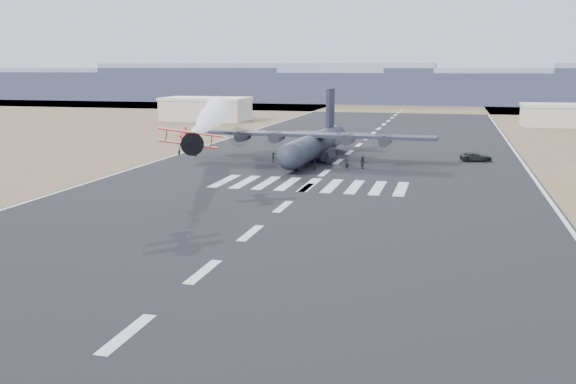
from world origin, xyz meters
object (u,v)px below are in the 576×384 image
at_px(transport_aircraft, 315,143).
at_px(crew_e, 327,159).
at_px(crew_f, 299,161).
at_px(crew_b, 314,165).
at_px(hangar_right, 562,115).
at_px(crew_c, 274,157).
at_px(crew_g, 330,161).
at_px(hangar_left, 206,109).
at_px(aerobatic_biplane, 187,140).
at_px(crew_d, 306,162).
at_px(crew_a, 347,164).
at_px(support_vehicle, 476,157).
at_px(crew_h, 363,162).

bearing_deg(transport_aircraft, crew_e, -51.90).
bearing_deg(crew_f, crew_b, 162.54).
bearing_deg(transport_aircraft, hangar_right, 59.24).
height_order(crew_c, crew_g, crew_g).
relative_size(transport_aircraft, crew_c, 25.28).
bearing_deg(hangar_left, crew_c, -61.23).
height_order(hangar_right, crew_g, hangar_right).
height_order(aerobatic_biplane, crew_b, aerobatic_biplane).
bearing_deg(crew_d, crew_c, 81.28).
height_order(crew_a, crew_f, crew_a).
distance_m(transport_aircraft, support_vehicle, 26.81).
xyz_separation_m(hangar_left, crew_c, (41.68, -75.91, -2.61)).
relative_size(hangar_right, support_vehicle, 3.95).
bearing_deg(hangar_left, crew_g, -56.63).
xyz_separation_m(crew_b, crew_d, (-1.80, 2.42, -0.01)).
height_order(crew_b, crew_d, crew_b).
relative_size(crew_b, crew_c, 1.04).
height_order(crew_a, crew_b, crew_a).
relative_size(hangar_left, crew_h, 13.09).
distance_m(crew_b, crew_g, 4.77).
bearing_deg(crew_b, hangar_left, -158.03).
xyz_separation_m(transport_aircraft, crew_a, (6.74, -8.65, -2.13)).
bearing_deg(support_vehicle, crew_c, 93.23).
bearing_deg(crew_b, crew_e, 163.71).
bearing_deg(crew_e, support_vehicle, -178.99).
bearing_deg(transport_aircraft, crew_d, -86.48).
distance_m(crew_d, crew_h, 8.77).
relative_size(crew_e, crew_g, 1.09).
bearing_deg(hangar_right, crew_d, -120.26).
xyz_separation_m(crew_b, crew_g, (1.60, 4.50, -0.02)).
xyz_separation_m(aerobatic_biplane, crew_b, (7.56, 30.15, -6.89)).
bearing_deg(support_vehicle, crew_a, 113.89).
xyz_separation_m(support_vehicle, crew_b, (-24.13, -15.94, 0.11)).
distance_m(crew_c, crew_h, 15.57).
relative_size(crew_c, crew_h, 0.85).
xyz_separation_m(transport_aircraft, crew_d, (0.20, -7.96, -2.17)).
bearing_deg(support_vehicle, crew_e, 99.69).
height_order(transport_aircraft, crew_b, transport_aircraft).
bearing_deg(aerobatic_biplane, crew_d, 64.07).
bearing_deg(crew_a, crew_b, 169.93).
bearing_deg(crew_c, support_vehicle, -78.50).
bearing_deg(crew_d, crew_h, -56.98).
bearing_deg(crew_d, support_vehicle, -36.59).
relative_size(hangar_left, crew_c, 15.44).
bearing_deg(crew_c, aerobatic_biplane, 177.06).
bearing_deg(crew_a, hangar_left, 93.90).
relative_size(aerobatic_biplane, crew_e, 3.88).
xyz_separation_m(hangar_left, crew_e, (50.79, -76.30, -2.53)).
distance_m(crew_d, crew_e, 4.85).
height_order(support_vehicle, crew_c, crew_c).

